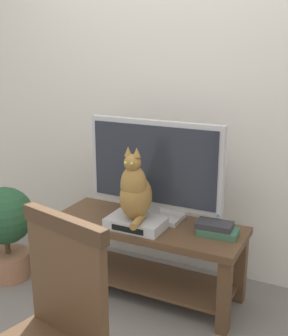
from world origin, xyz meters
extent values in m
cube|color=silver|center=(0.00, 1.03, 1.40)|extent=(7.00, 0.12, 2.80)
cube|color=#513823|center=(-0.02, 0.50, 0.47)|extent=(1.23, 0.46, 0.04)
cube|color=#513823|center=(-0.58, 0.32, 0.23)|extent=(0.07, 0.07, 0.45)
cube|color=#513823|center=(0.54, 0.32, 0.23)|extent=(0.07, 0.07, 0.45)
cube|color=#513823|center=(-0.58, 0.68, 0.23)|extent=(0.07, 0.07, 0.45)
cube|color=#513823|center=(0.54, 0.68, 0.23)|extent=(0.07, 0.07, 0.45)
cube|color=#513823|center=(-0.02, 0.50, 0.11)|extent=(1.13, 0.38, 0.02)
cube|color=#B7B7BC|center=(-0.02, 0.60, 0.51)|extent=(0.37, 0.20, 0.03)
cube|color=#B7B7BC|center=(-0.02, 0.60, 0.55)|extent=(0.06, 0.04, 0.06)
cube|color=#B7B7BC|center=(-0.02, 0.60, 0.86)|extent=(0.89, 0.05, 0.55)
cube|color=#232833|center=(-0.02, 0.57, 0.86)|extent=(0.84, 0.01, 0.49)
sphere|color=#2672F2|center=(0.41, 0.57, 0.60)|extent=(0.01, 0.01, 0.01)
cube|color=#BCBCC1|center=(-0.05, 0.40, 0.53)|extent=(0.35, 0.22, 0.07)
cube|color=black|center=(-0.05, 0.28, 0.53)|extent=(0.21, 0.01, 0.03)
ellipsoid|color=olive|center=(-0.05, 0.40, 0.70)|extent=(0.19, 0.24, 0.27)
ellipsoid|color=olive|center=(-0.05, 0.37, 0.78)|extent=(0.16, 0.15, 0.24)
sphere|color=olive|center=(-0.05, 0.36, 0.92)|extent=(0.10, 0.10, 0.10)
cone|color=olive|center=(-0.08, 0.36, 0.99)|extent=(0.05, 0.05, 0.06)
cone|color=olive|center=(-0.02, 0.36, 0.99)|extent=(0.05, 0.05, 0.06)
sphere|color=#B2C64C|center=(-0.07, 0.31, 0.93)|extent=(0.02, 0.02, 0.02)
sphere|color=#B2C64C|center=(-0.03, 0.31, 0.93)|extent=(0.02, 0.02, 0.02)
cylinder|color=olive|center=(0.01, 0.32, 0.58)|extent=(0.08, 0.19, 0.04)
cube|color=#513823|center=(0.19, -0.63, 0.75)|extent=(0.39, 0.12, 0.49)
cube|color=#412C1C|center=(0.19, -0.63, 0.96)|extent=(0.41, 0.13, 0.06)
cube|color=#38664C|center=(0.43, 0.52, 0.52)|extent=(0.24, 0.15, 0.04)
cube|color=#2D2D33|center=(0.41, 0.52, 0.56)|extent=(0.22, 0.14, 0.04)
cylinder|color=#9E6B4C|center=(-0.98, 0.25, 0.09)|extent=(0.29, 0.29, 0.18)
cylinder|color=#332319|center=(-0.98, 0.25, 0.17)|extent=(0.27, 0.27, 0.02)
cylinder|color=#4C3823|center=(-0.98, 0.25, 0.24)|extent=(0.04, 0.04, 0.12)
sphere|color=#234C2D|center=(-0.98, 0.25, 0.46)|extent=(0.39, 0.39, 0.39)
camera|label=1|loc=(1.09, -1.79, 1.58)|focal=46.44mm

